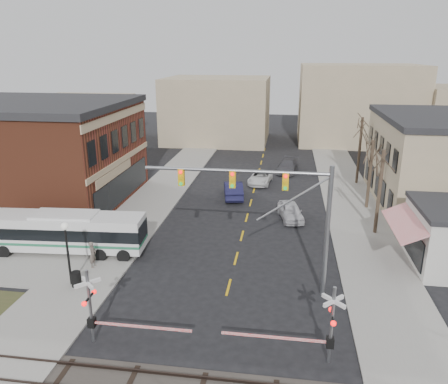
# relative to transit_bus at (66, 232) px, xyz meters

# --- Properties ---
(ground) EXTENTS (160.00, 160.00, 0.00)m
(ground) POSITION_rel_transit_bus_xyz_m (12.18, -5.22, -1.64)
(ground) COLOR black
(ground) RESTS_ON ground
(sidewalk_west) EXTENTS (5.00, 60.00, 0.12)m
(sidewalk_west) POSITION_rel_transit_bus_xyz_m (2.68, 14.78, -1.58)
(sidewalk_west) COLOR gray
(sidewalk_west) RESTS_ON ground
(sidewalk_east) EXTENTS (5.00, 60.00, 0.12)m
(sidewalk_east) POSITION_rel_transit_bus_xyz_m (21.68, 14.78, -1.58)
(sidewalk_east) COLOR gray
(sidewalk_east) RESTS_ON ground
(tree_east_a) EXTENTS (0.28, 0.28, 6.75)m
(tree_east_a) POSITION_rel_transit_bus_xyz_m (22.68, 6.78, 1.85)
(tree_east_a) COLOR #382B21
(tree_east_a) RESTS_ON sidewalk_east
(tree_east_b) EXTENTS (0.28, 0.28, 6.30)m
(tree_east_b) POSITION_rel_transit_bus_xyz_m (22.98, 12.78, 1.63)
(tree_east_b) COLOR #382B21
(tree_east_b) RESTS_ON sidewalk_east
(tree_east_c) EXTENTS (0.28, 0.28, 7.20)m
(tree_east_c) POSITION_rel_transit_bus_xyz_m (23.18, 20.78, 2.08)
(tree_east_c) COLOR #382B21
(tree_east_c) RESTS_ON sidewalk_east
(transit_bus) EXTENTS (11.33, 3.20, 2.88)m
(transit_bus) POSITION_rel_transit_bus_xyz_m (0.00, 0.00, 0.00)
(transit_bus) COLOR silver
(transit_bus) RESTS_ON ground
(traffic_signal_mast) EXTENTS (10.76, 0.30, 8.00)m
(traffic_signal_mast) POSITION_rel_transit_bus_xyz_m (14.97, -3.19, 4.14)
(traffic_signal_mast) COLOR gray
(traffic_signal_mast) RESTS_ON ground
(rr_crossing_west) EXTENTS (5.60, 1.36, 4.00)m
(rr_crossing_west) POSITION_rel_transit_bus_xyz_m (6.55, -9.40, 0.33)
(rr_crossing_west) COLOR gray
(rr_crossing_west) RESTS_ON ground
(rr_crossing_east) EXTENTS (5.60, 1.36, 4.00)m
(rr_crossing_east) POSITION_rel_transit_bus_xyz_m (17.33, -9.30, 0.33)
(rr_crossing_east) COLOR gray
(rr_crossing_east) RESTS_ON ground
(street_lamp) EXTENTS (0.44, 0.44, 4.09)m
(street_lamp) POSITION_rel_transit_bus_xyz_m (2.42, -4.39, 1.42)
(street_lamp) COLOR black
(street_lamp) RESTS_ON sidewalk_west
(trash_bin) EXTENTS (0.60, 0.60, 0.95)m
(trash_bin) POSITION_rel_transit_bus_xyz_m (2.88, -4.59, -1.05)
(trash_bin) COLOR black
(trash_bin) RESTS_ON sidewalk_west
(car_a) EXTENTS (2.62, 4.58, 1.47)m
(car_a) POSITION_rel_transit_bus_xyz_m (15.96, 8.99, -0.91)
(car_a) COLOR silver
(car_a) RESTS_ON ground
(car_b) EXTENTS (2.62, 5.26, 1.66)m
(car_b) POSITION_rel_transit_bus_xyz_m (10.30, 14.19, -0.81)
(car_b) COLOR #171639
(car_b) RESTS_ON ground
(car_c) EXTENTS (2.73, 5.00, 1.33)m
(car_c) POSITION_rel_transit_bus_xyz_m (12.67, 19.39, -0.98)
(car_c) COLOR silver
(car_c) RESTS_ON ground
(car_d) EXTENTS (2.90, 5.38, 1.48)m
(car_d) POSITION_rel_transit_bus_xyz_m (15.63, 24.59, -0.90)
(car_d) COLOR #3F3E43
(car_d) RESTS_ON ground
(pedestrian_near) EXTENTS (0.44, 0.67, 1.81)m
(pedestrian_near) POSITION_rel_transit_bus_xyz_m (2.85, -2.04, -0.62)
(pedestrian_near) COLOR #5F544C
(pedestrian_near) RESTS_ON sidewalk_west
(pedestrian_far) EXTENTS (0.97, 1.03, 1.69)m
(pedestrian_far) POSITION_rel_transit_bus_xyz_m (1.26, 1.21, -0.68)
(pedestrian_far) COLOR #2E2B4C
(pedestrian_far) RESTS_ON sidewalk_west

